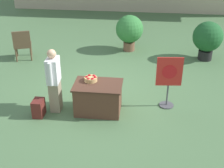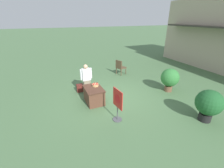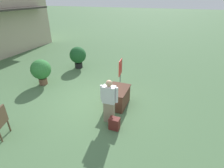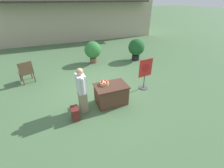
{
  "view_description": "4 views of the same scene",
  "coord_description": "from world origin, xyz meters",
  "px_view_note": "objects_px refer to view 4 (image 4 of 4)",
  "views": [
    {
      "loc": [
        1.2,
        -7.25,
        4.15
      ],
      "look_at": [
        0.47,
        -0.94,
        0.78
      ],
      "focal_mm": 50.0,
      "sensor_mm": 36.0,
      "label": 1
    },
    {
      "loc": [
        6.11,
        -2.59,
        3.68
      ],
      "look_at": [
        0.65,
        -0.21,
        1.03
      ],
      "focal_mm": 24.0,
      "sensor_mm": 36.0,
      "label": 2
    },
    {
      "loc": [
        -5.48,
        -2.78,
        3.96
      ],
      "look_at": [
        0.58,
        -0.51,
        0.66
      ],
      "focal_mm": 28.0,
      "sensor_mm": 36.0,
      "label": 3
    },
    {
      "loc": [
        -1.51,
        -5.07,
        3.38
      ],
      "look_at": [
        0.37,
        -0.4,
        0.47
      ],
      "focal_mm": 24.0,
      "sensor_mm": 36.0,
      "label": 4
    }
  ],
  "objects_px": {
    "apple_basket": "(104,83)",
    "potted_plant_far_left": "(93,50)",
    "display_table": "(111,94)",
    "potted_plant_near_right": "(136,48)",
    "poster_board": "(145,73)",
    "person_visitor": "(82,91)",
    "patio_chair": "(26,71)",
    "backpack": "(75,113)"
  },
  "relations": [
    {
      "from": "backpack",
      "to": "potted_plant_near_right",
      "type": "bearing_deg",
      "value": 41.57
    },
    {
      "from": "display_table",
      "to": "patio_chair",
      "type": "xyz_separation_m",
      "value": [
        -2.93,
        2.82,
        0.2
      ]
    },
    {
      "from": "person_visitor",
      "to": "poster_board",
      "type": "height_order",
      "value": "person_visitor"
    },
    {
      "from": "display_table",
      "to": "person_visitor",
      "type": "bearing_deg",
      "value": -177.02
    },
    {
      "from": "apple_basket",
      "to": "backpack",
      "type": "relative_size",
      "value": 0.73
    },
    {
      "from": "display_table",
      "to": "person_visitor",
      "type": "height_order",
      "value": "person_visitor"
    },
    {
      "from": "backpack",
      "to": "potted_plant_far_left",
      "type": "xyz_separation_m",
      "value": [
        1.84,
        4.42,
        0.54
      ]
    },
    {
      "from": "display_table",
      "to": "potted_plant_near_right",
      "type": "height_order",
      "value": "potted_plant_near_right"
    },
    {
      "from": "potted_plant_far_left",
      "to": "patio_chair",
      "type": "bearing_deg",
      "value": -159.95
    },
    {
      "from": "person_visitor",
      "to": "potted_plant_far_left",
      "type": "bearing_deg",
      "value": 67.0
    },
    {
      "from": "poster_board",
      "to": "potted_plant_near_right",
      "type": "height_order",
      "value": "poster_board"
    },
    {
      "from": "potted_plant_far_left",
      "to": "backpack",
      "type": "bearing_deg",
      "value": -112.54
    },
    {
      "from": "display_table",
      "to": "person_visitor",
      "type": "xyz_separation_m",
      "value": [
        -1.03,
        -0.05,
        0.43
      ]
    },
    {
      "from": "poster_board",
      "to": "potted_plant_near_right",
      "type": "relative_size",
      "value": 1.03
    },
    {
      "from": "person_visitor",
      "to": "apple_basket",
      "type": "bearing_deg",
      "value": 10.52
    },
    {
      "from": "patio_chair",
      "to": "potted_plant_far_left",
      "type": "xyz_separation_m",
      "value": [
        3.4,
        1.24,
        0.18
      ]
    },
    {
      "from": "backpack",
      "to": "poster_board",
      "type": "xyz_separation_m",
      "value": [
        3.03,
        0.8,
        0.52
      ]
    },
    {
      "from": "poster_board",
      "to": "patio_chair",
      "type": "xyz_separation_m",
      "value": [
        -4.59,
        2.39,
        -0.16
      ]
    },
    {
      "from": "backpack",
      "to": "patio_chair",
      "type": "distance_m",
      "value": 3.56
    },
    {
      "from": "apple_basket",
      "to": "poster_board",
      "type": "distance_m",
      "value": 1.87
    },
    {
      "from": "person_visitor",
      "to": "poster_board",
      "type": "relative_size",
      "value": 1.2
    },
    {
      "from": "backpack",
      "to": "person_visitor",
      "type": "bearing_deg",
      "value": 42.73
    },
    {
      "from": "backpack",
      "to": "apple_basket",
      "type": "bearing_deg",
      "value": 23.58
    },
    {
      "from": "person_visitor",
      "to": "backpack",
      "type": "relative_size",
      "value": 3.75
    },
    {
      "from": "apple_basket",
      "to": "patio_chair",
      "type": "bearing_deg",
      "value": 135.79
    },
    {
      "from": "patio_chair",
      "to": "person_visitor",
      "type": "bearing_deg",
      "value": -166.14
    },
    {
      "from": "apple_basket",
      "to": "patio_chair",
      "type": "distance_m",
      "value": 3.83
    },
    {
      "from": "person_visitor",
      "to": "backpack",
      "type": "height_order",
      "value": "person_visitor"
    },
    {
      "from": "potted_plant_far_left",
      "to": "person_visitor",
      "type": "bearing_deg",
      "value": -110.02
    },
    {
      "from": "potted_plant_far_left",
      "to": "display_table",
      "type": "bearing_deg",
      "value": -96.58
    },
    {
      "from": "patio_chair",
      "to": "potted_plant_near_right",
      "type": "distance_m",
      "value": 6.01
    },
    {
      "from": "potted_plant_far_left",
      "to": "potted_plant_near_right",
      "type": "bearing_deg",
      "value": -11.47
    },
    {
      "from": "poster_board",
      "to": "potted_plant_near_right",
      "type": "distance_m",
      "value": 3.4
    },
    {
      "from": "apple_basket",
      "to": "potted_plant_far_left",
      "type": "distance_m",
      "value": 3.97
    },
    {
      "from": "person_visitor",
      "to": "potted_plant_near_right",
      "type": "bearing_deg",
      "value": 38.49
    },
    {
      "from": "potted_plant_far_left",
      "to": "potted_plant_near_right",
      "type": "relative_size",
      "value": 0.99
    },
    {
      "from": "patio_chair",
      "to": "poster_board",
      "type": "bearing_deg",
      "value": -137.16
    },
    {
      "from": "apple_basket",
      "to": "person_visitor",
      "type": "xyz_separation_m",
      "value": [
        -0.84,
        -0.2,
        0.01
      ]
    },
    {
      "from": "display_table",
      "to": "potted_plant_near_right",
      "type": "xyz_separation_m",
      "value": [
        3.03,
        3.54,
        0.38
      ]
    },
    {
      "from": "poster_board",
      "to": "display_table",
      "type": "bearing_deg",
      "value": -81.17
    },
    {
      "from": "apple_basket",
      "to": "person_visitor",
      "type": "relative_size",
      "value": 0.2
    },
    {
      "from": "backpack",
      "to": "patio_chair",
      "type": "height_order",
      "value": "patio_chair"
    }
  ]
}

